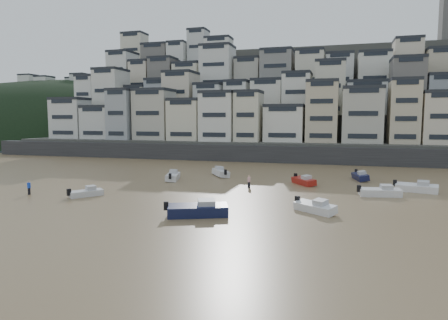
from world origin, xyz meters
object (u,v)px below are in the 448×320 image
(boat_e, at_px, (304,180))
(boat_d, at_px, (380,190))
(boat_f, at_px, (173,175))
(boat_h, at_px, (221,171))
(boat_j, at_px, (86,192))
(person_blue, at_px, (29,188))
(boat_b, at_px, (315,206))
(boat_g, at_px, (417,186))
(boat_i, at_px, (360,175))
(boat_a, at_px, (198,208))
(person_pink, at_px, (249,182))

(boat_e, xyz_separation_m, boat_d, (9.55, -6.07, 0.04))
(boat_f, relative_size, boat_h, 0.98)
(boat_j, relative_size, person_blue, 2.45)
(boat_f, relative_size, boat_b, 1.12)
(boat_g, xyz_separation_m, boat_i, (-6.39, 8.57, -0.04))
(boat_j, bearing_deg, boat_a, -73.42)
(boat_h, height_order, boat_i, boat_h)
(person_blue, distance_m, person_pink, 27.63)
(boat_j, bearing_deg, boat_b, -56.09)
(boat_b, height_order, person_pink, person_pink)
(boat_a, xyz_separation_m, boat_i, (15.90, 28.21, -0.16))
(boat_h, relative_size, person_pink, 3.22)
(boat_g, height_order, boat_a, boat_a)
(boat_j, height_order, boat_i, boat_i)
(boat_j, distance_m, person_blue, 7.46)
(boat_e, relative_size, boat_b, 1.02)
(boat_g, height_order, boat_i, boat_g)
(boat_d, relative_size, boat_h, 0.94)
(boat_j, relative_size, person_pink, 2.45)
(boat_f, bearing_deg, person_pink, -120.65)
(boat_d, bearing_deg, boat_i, 87.09)
(boat_e, height_order, boat_b, boat_e)
(boat_a, xyz_separation_m, person_blue, (-23.58, 4.52, 0.02))
(boat_a, bearing_deg, person_blue, 146.03)
(boat_b, distance_m, boat_h, 26.84)
(boat_h, bearing_deg, boat_j, 119.98)
(boat_e, distance_m, person_pink, 8.35)
(boat_h, xyz_separation_m, person_blue, (-17.98, -21.69, 0.11))
(boat_a, distance_m, person_blue, 24.01)
(boat_a, relative_size, person_blue, 3.60)
(boat_a, xyz_separation_m, person_pink, (1.24, 16.67, 0.02))
(boat_j, distance_m, boat_i, 39.29)
(boat_d, relative_size, boat_i, 1.03)
(boat_i, bearing_deg, boat_e, -62.27)
(boat_a, height_order, person_pink, person_pink)
(boat_e, height_order, person_pink, person_pink)
(boat_j, bearing_deg, person_blue, 133.21)
(boat_e, xyz_separation_m, boat_b, (2.56, -16.69, -0.01))
(boat_g, relative_size, boat_d, 1.03)
(boat_e, height_order, boat_h, boat_h)
(boat_f, xyz_separation_m, person_pink, (12.60, -3.57, 0.12))
(boat_b, xyz_separation_m, boat_i, (5.29, 23.39, 0.03))
(boat_d, bearing_deg, person_pink, 165.20)
(boat_f, height_order, boat_i, boat_f)
(boat_d, bearing_deg, boat_g, 31.40)
(boat_f, height_order, boat_j, boat_f)
(boat_b, relative_size, person_blue, 2.81)
(boat_e, relative_size, boat_a, 0.79)
(boat_b, relative_size, boat_g, 0.91)
(boat_g, bearing_deg, boat_f, -168.35)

